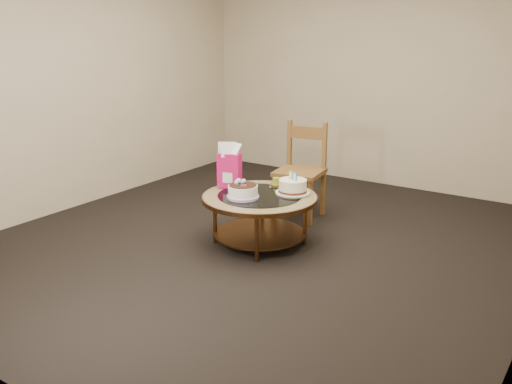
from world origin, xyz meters
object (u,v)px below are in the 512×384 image
Objects in this scene: coffee_table at (260,204)px; decorated_cake at (243,192)px; dining_chair at (301,170)px; cream_cake at (293,187)px; gift_bag at (229,166)px.

decorated_cake is at bearing -114.71° from coffee_table.
cream_cake is at bearing -74.75° from dining_chair.
gift_bag is (-0.29, 0.21, 0.15)m from decorated_cake.
dining_chair is at bearing 54.25° from gift_bag.
gift_bag is (-0.58, -0.15, 0.14)m from cream_cake.
gift_bag is at bearing 171.93° from coffee_table.
cream_cake is at bearing 43.91° from coffee_table.
gift_bag is at bearing -117.77° from dining_chair.
cream_cake is (0.28, 0.36, 0.01)m from decorated_cake.
decorated_cake is 0.29× the size of dining_chair.
cream_cake is at bearing 51.69° from decorated_cake.
cream_cake is (0.21, 0.21, 0.14)m from coffee_table.
gift_bag is at bearing 144.72° from decorated_cake.
gift_bag is at bearing -142.05° from cream_cake.
dining_chair is (-0.00, 1.02, -0.03)m from decorated_cake.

